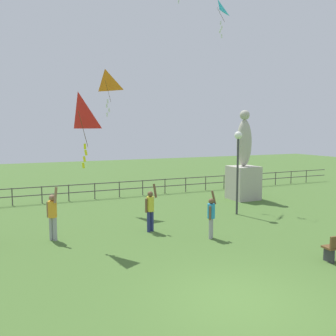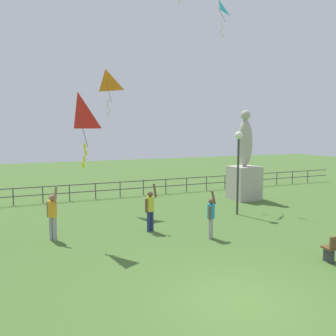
# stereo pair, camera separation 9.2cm
# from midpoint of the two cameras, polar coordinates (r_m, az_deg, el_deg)

# --- Properties ---
(ground_plane) EXTENTS (80.00, 80.00, 0.00)m
(ground_plane) POSITION_cam_midpoint_polar(r_m,az_deg,el_deg) (9.26, 10.87, -19.91)
(ground_plane) COLOR #476B2D
(statue_monument) EXTENTS (1.53, 1.53, 5.15)m
(statue_monument) POSITION_cam_midpoint_polar(r_m,az_deg,el_deg) (21.43, 11.68, -0.28)
(statue_monument) COLOR #B2AD9E
(statue_monument) RESTS_ON ground_plane
(lamppost) EXTENTS (0.36, 0.36, 3.96)m
(lamppost) POSITION_cam_midpoint_polar(r_m,az_deg,el_deg) (17.38, 10.80, 2.26)
(lamppost) COLOR #38383D
(lamppost) RESTS_ON ground_plane
(person_1) EXTENTS (0.43, 0.38, 1.78)m
(person_1) POSITION_cam_midpoint_polar(r_m,az_deg,el_deg) (13.63, 6.62, -7.34)
(person_1) COLOR #99999E
(person_1) RESTS_ON ground_plane
(person_3) EXTENTS (0.39, 0.49, 1.99)m
(person_3) POSITION_cam_midpoint_polar(r_m,az_deg,el_deg) (13.95, -17.90, -6.83)
(person_3) COLOR #99999E
(person_3) RESTS_ON ground_plane
(person_4) EXTENTS (0.52, 0.30, 1.91)m
(person_4) POSITION_cam_midpoint_polar(r_m,az_deg,el_deg) (14.43, -2.99, -6.29)
(person_4) COLOR navy
(person_4) RESTS_ON ground_plane
(kite_0) EXTENTS (0.89, 1.05, 2.60)m
(kite_0) POSITION_cam_midpoint_polar(r_m,az_deg,el_deg) (12.80, -14.09, 8.39)
(kite_0) COLOR red
(kite_3) EXTENTS (1.04, 1.20, 2.29)m
(kite_3) POSITION_cam_midpoint_polar(r_m,az_deg,el_deg) (18.65, -9.99, 13.27)
(kite_3) COLOR orange
(kite_4) EXTENTS (1.00, 0.85, 1.99)m
(kite_4) POSITION_cam_midpoint_polar(r_m,az_deg,el_deg) (21.40, 7.69, 23.53)
(kite_4) COLOR #19B2B2
(waterfront_railing) EXTENTS (36.05, 0.06, 0.95)m
(waterfront_railing) POSITION_cam_midpoint_polar(r_m,az_deg,el_deg) (21.54, -11.77, -3.20)
(waterfront_railing) COLOR #4C4742
(waterfront_railing) RESTS_ON ground_plane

